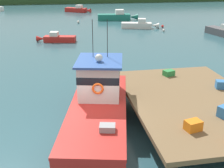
{
  "coord_description": "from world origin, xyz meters",
  "views": [
    {
      "loc": [
        -1.17,
        -11.46,
        6.81
      ],
      "look_at": [
        1.2,
        2.02,
        1.4
      ],
      "focal_mm": 45.2,
      "sensor_mm": 36.0,
      "label": 1
    }
  ],
  "objects_px": {
    "main_fishing_boat": "(99,104)",
    "crate_single_far": "(169,73)",
    "crate_stack_mid_dock": "(193,125)",
    "moored_boat_far_right": "(57,38)",
    "moored_boat_near_channel": "(78,10)",
    "mooring_buoy_channel_marker": "(163,26)",
    "crate_stack_near_edge": "(222,85)",
    "moored_boat_off_the_point": "(117,16)",
    "mooring_buoy_inshore": "(78,22)",
    "moored_boat_far_left": "(139,25)",
    "mooring_buoy_outer": "(164,30)"
  },
  "relations": [
    {
      "from": "mooring_buoy_channel_marker",
      "to": "crate_stack_mid_dock",
      "type": "bearing_deg",
      "value": -107.34
    },
    {
      "from": "crate_single_far",
      "to": "moored_boat_far_right",
      "type": "distance_m",
      "value": 16.69
    },
    {
      "from": "crate_stack_near_edge",
      "to": "mooring_buoy_channel_marker",
      "type": "height_order",
      "value": "crate_stack_near_edge"
    },
    {
      "from": "moored_boat_near_channel",
      "to": "moored_boat_far_right",
      "type": "xyz_separation_m",
      "value": [
        -3.64,
        -24.08,
        -0.09
      ]
    },
    {
      "from": "crate_stack_near_edge",
      "to": "crate_stack_mid_dock",
      "type": "distance_m",
      "value": 4.95
    },
    {
      "from": "mooring_buoy_outer",
      "to": "mooring_buoy_inshore",
      "type": "xyz_separation_m",
      "value": [
        -10.03,
        8.18,
        0.02
      ]
    },
    {
      "from": "main_fishing_boat",
      "to": "moored_boat_near_channel",
      "type": "xyz_separation_m",
      "value": [
        1.53,
        42.09,
        -0.56
      ]
    },
    {
      "from": "mooring_buoy_channel_marker",
      "to": "moored_boat_far_right",
      "type": "bearing_deg",
      "value": -156.32
    },
    {
      "from": "moored_boat_far_left",
      "to": "moored_boat_near_channel",
      "type": "bearing_deg",
      "value": 111.19
    },
    {
      "from": "moored_boat_far_right",
      "to": "mooring_buoy_outer",
      "type": "bearing_deg",
      "value": 13.98
    },
    {
      "from": "main_fishing_boat",
      "to": "moored_boat_near_channel",
      "type": "bearing_deg",
      "value": 87.92
    },
    {
      "from": "mooring_buoy_channel_marker",
      "to": "moored_boat_far_left",
      "type": "bearing_deg",
      "value": 179.15
    },
    {
      "from": "crate_stack_near_edge",
      "to": "mooring_buoy_channel_marker",
      "type": "relative_size",
      "value": 1.74
    },
    {
      "from": "moored_boat_far_right",
      "to": "mooring_buoy_inshore",
      "type": "relative_size",
      "value": 11.4
    },
    {
      "from": "main_fishing_boat",
      "to": "moored_boat_far_left",
      "type": "bearing_deg",
      "value": 70.6
    },
    {
      "from": "moored_boat_far_right",
      "to": "mooring_buoy_outer",
      "type": "distance_m",
      "value": 13.38
    },
    {
      "from": "moored_boat_far_right",
      "to": "moored_boat_far_left",
      "type": "bearing_deg",
      "value": 29.99
    },
    {
      "from": "crate_single_far",
      "to": "moored_boat_off_the_point",
      "type": "distance_m",
      "value": 28.82
    },
    {
      "from": "main_fishing_boat",
      "to": "crate_single_far",
      "type": "relative_size",
      "value": 16.61
    },
    {
      "from": "main_fishing_boat",
      "to": "moored_boat_far_right",
      "type": "xyz_separation_m",
      "value": [
        -2.1,
        18.01,
        -0.65
      ]
    },
    {
      "from": "crate_stack_mid_dock",
      "to": "moored_boat_far_left",
      "type": "relative_size",
      "value": 0.12
    },
    {
      "from": "main_fishing_boat",
      "to": "moored_boat_off_the_point",
      "type": "xyz_separation_m",
      "value": [
        6.9,
        31.41,
        -0.46
      ]
    },
    {
      "from": "moored_boat_far_left",
      "to": "mooring_buoy_inshore",
      "type": "relative_size",
      "value": 13.57
    },
    {
      "from": "mooring_buoy_outer",
      "to": "main_fishing_boat",
      "type": "bearing_deg",
      "value": -117.11
    },
    {
      "from": "mooring_buoy_channel_marker",
      "to": "mooring_buoy_outer",
      "type": "height_order",
      "value": "mooring_buoy_channel_marker"
    },
    {
      "from": "crate_single_far",
      "to": "moored_boat_far_left",
      "type": "height_order",
      "value": "crate_single_far"
    },
    {
      "from": "moored_boat_off_the_point",
      "to": "moored_boat_far_right",
      "type": "relative_size",
      "value": 1.5
    },
    {
      "from": "crate_stack_mid_dock",
      "to": "moored_boat_far_right",
      "type": "relative_size",
      "value": 0.14
    },
    {
      "from": "moored_boat_far_right",
      "to": "mooring_buoy_outer",
      "type": "height_order",
      "value": "moored_boat_far_right"
    },
    {
      "from": "moored_boat_far_right",
      "to": "mooring_buoy_channel_marker",
      "type": "distance_m",
      "value": 15.11
    },
    {
      "from": "mooring_buoy_channel_marker",
      "to": "crate_stack_near_edge",
      "type": "bearing_deg",
      "value": -102.47
    },
    {
      "from": "main_fishing_boat",
      "to": "crate_single_far",
      "type": "bearing_deg",
      "value": 31.19
    },
    {
      "from": "moored_boat_far_right",
      "to": "moored_boat_far_left",
      "type": "relative_size",
      "value": 0.84
    },
    {
      "from": "mooring_buoy_channel_marker",
      "to": "mooring_buoy_inshore",
      "type": "height_order",
      "value": "mooring_buoy_inshore"
    },
    {
      "from": "crate_stack_mid_dock",
      "to": "mooring_buoy_outer",
      "type": "xyz_separation_m",
      "value": [
        7.7,
        24.56,
        -1.23
      ]
    },
    {
      "from": "moored_boat_far_left",
      "to": "mooring_buoy_channel_marker",
      "type": "xyz_separation_m",
      "value": [
        3.24,
        -0.05,
        -0.26
      ]
    },
    {
      "from": "moored_boat_off_the_point",
      "to": "moored_boat_far_left",
      "type": "bearing_deg",
      "value": -77.65
    },
    {
      "from": "crate_stack_near_edge",
      "to": "mooring_buoy_inshore",
      "type": "relative_size",
      "value": 1.63
    },
    {
      "from": "crate_single_far",
      "to": "mooring_buoy_channel_marker",
      "type": "relative_size",
      "value": 1.74
    },
    {
      "from": "main_fishing_boat",
      "to": "mooring_buoy_outer",
      "type": "bearing_deg",
      "value": 62.89
    },
    {
      "from": "mooring_buoy_inshore",
      "to": "moored_boat_far_right",
      "type": "bearing_deg",
      "value": -104.51
    },
    {
      "from": "crate_single_far",
      "to": "moored_boat_near_channel",
      "type": "xyz_separation_m",
      "value": [
        -2.94,
        39.38,
        -0.92
      ]
    },
    {
      "from": "moored_boat_near_channel",
      "to": "mooring_buoy_channel_marker",
      "type": "relative_size",
      "value": 14.02
    },
    {
      "from": "moored_boat_near_channel",
      "to": "moored_boat_far_left",
      "type": "relative_size",
      "value": 0.97
    },
    {
      "from": "moored_boat_far_right",
      "to": "moored_boat_far_left",
      "type": "distance_m",
      "value": 12.24
    },
    {
      "from": "mooring_buoy_channel_marker",
      "to": "mooring_buoy_outer",
      "type": "relative_size",
      "value": 1.02
    },
    {
      "from": "moored_boat_near_channel",
      "to": "mooring_buoy_channel_marker",
      "type": "distance_m",
      "value": 20.7
    },
    {
      "from": "moored_boat_far_right",
      "to": "mooring_buoy_channel_marker",
      "type": "relative_size",
      "value": 12.17
    },
    {
      "from": "mooring_buoy_inshore",
      "to": "crate_stack_near_edge",
      "type": "bearing_deg",
      "value": -79.02
    },
    {
      "from": "crate_stack_mid_dock",
      "to": "mooring_buoy_inshore",
      "type": "distance_m",
      "value": 32.84
    }
  ]
}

